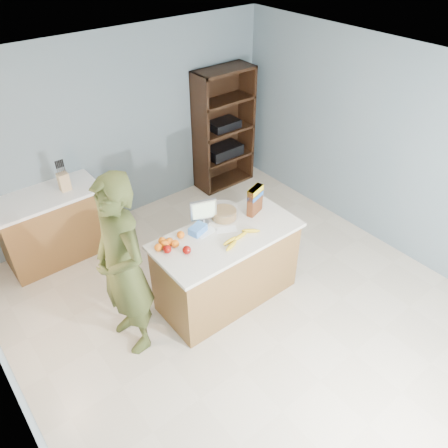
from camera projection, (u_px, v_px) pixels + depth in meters
floor at (244, 311)px, 4.83m from camera, size 4.50×5.00×0.02m
walls at (249, 183)px, 3.84m from camera, size 4.52×5.02×2.51m
counter_peninsula at (227, 269)px, 4.77m from camera, size 1.56×0.76×0.90m
back_cabinet at (53, 226)px, 5.34m from camera, size 1.24×0.62×0.90m
shelving_unit at (222, 131)px, 6.56m from camera, size 0.90×0.40×1.80m
person at (122, 269)px, 3.97m from camera, size 0.50×0.73×1.92m
knife_block at (64, 181)px, 5.09m from camera, size 0.12×0.10×0.31m
envelopes at (216, 231)px, 4.52m from camera, size 0.43×0.26×0.00m
bananas at (238, 238)px, 4.39m from camera, size 0.50×0.19×0.04m
apples at (177, 250)px, 4.21m from camera, size 0.23×0.21×0.09m
oranges at (168, 242)px, 4.31m from camera, size 0.36×0.20×0.08m
blue_carton at (198, 230)px, 4.47m from camera, size 0.21×0.17×0.08m
salad_bowl at (224, 213)px, 4.68m from camera, size 0.30×0.30×0.13m
tv at (203, 211)px, 4.54m from camera, size 0.28×0.13×0.28m
cereal_box at (255, 198)px, 4.67m from camera, size 0.23×0.14×0.32m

